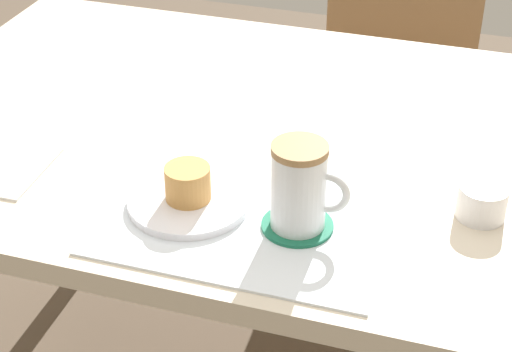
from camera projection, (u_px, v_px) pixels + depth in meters
name	position (u px, v px, depth m)	size (l,w,h in m)	color
dining_table	(291.00, 167.00, 1.45)	(1.40, 0.86, 0.71)	beige
wooden_chair	(394.00, 65.00, 2.11)	(0.43, 0.43, 0.94)	#997047
placemat	(247.00, 219.00, 1.21)	(0.41, 0.30, 0.00)	white
pastry_plate	(189.00, 201.00, 1.23)	(0.18, 0.18, 0.01)	white
pastry	(188.00, 183.00, 1.21)	(0.07, 0.07, 0.05)	tan
coffee_coaster	(297.00, 225.00, 1.19)	(0.10, 0.10, 0.01)	#196B4C
coffee_mug	(300.00, 186.00, 1.15)	(0.11, 0.08, 0.13)	white
sugar_bowl	(482.00, 202.00, 1.21)	(0.07, 0.07, 0.05)	white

